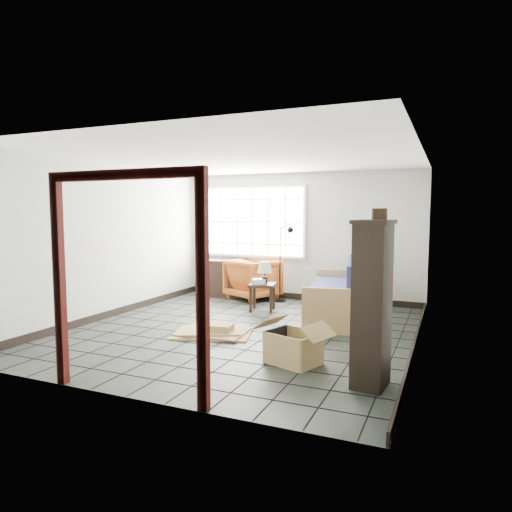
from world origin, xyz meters
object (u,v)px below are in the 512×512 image
at_px(futon_sofa, 339,297).
at_px(tall_shelf, 372,303).
at_px(armchair, 253,277).
at_px(side_table, 262,288).

height_order(futon_sofa, tall_shelf, tall_shelf).
relative_size(armchair, side_table, 1.68).
relative_size(futon_sofa, armchair, 2.60).
xyz_separation_m(armchair, side_table, (0.61, -0.98, -0.05)).
bearing_deg(armchair, side_table, 146.30).
xyz_separation_m(futon_sofa, armchair, (-2.03, 0.98, 0.10)).
bearing_deg(tall_shelf, futon_sofa, 114.98).
height_order(futon_sofa, side_table, futon_sofa).
bearing_deg(armchair, futon_sofa, 178.61).
relative_size(futon_sofa, tall_shelf, 1.39).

